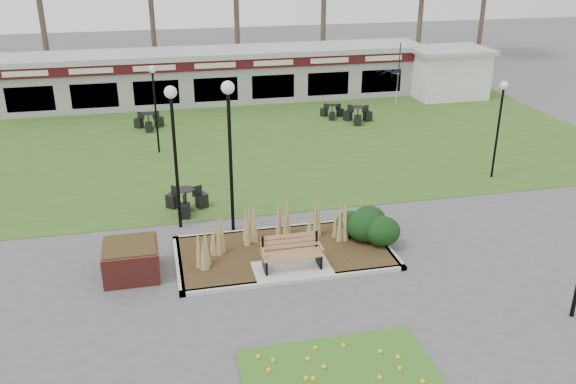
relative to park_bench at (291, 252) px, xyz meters
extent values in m
plane|color=#515154|center=(0.00, -0.25, -0.59)|extent=(100.00, 100.00, 0.00)
cube|color=#335A1C|center=(0.00, 11.75, -0.58)|extent=(34.00, 16.00, 0.02)
cube|color=#2A651C|center=(0.00, -4.85, -0.55)|extent=(4.20, 3.00, 0.08)
cube|color=#302213|center=(0.00, 0.95, -0.53)|extent=(6.22, 3.22, 0.12)
cube|color=#B7B7B2|center=(0.00, -0.66, -0.53)|extent=(6.40, 0.18, 0.12)
cube|color=#B7B7B2|center=(0.00, 2.56, -0.53)|extent=(6.40, 0.18, 0.12)
cube|color=#B7B7B2|center=(-3.11, 0.95, -0.53)|extent=(0.18, 3.40, 0.12)
cube|color=#B7B7B2|center=(3.11, 0.95, -0.53)|extent=(0.18, 3.40, 0.12)
cube|color=#B7B7B2|center=(0.00, -0.10, -0.52)|extent=(2.20, 1.20, 0.13)
cone|color=tan|center=(-1.90, 1.35, 0.11)|extent=(0.36, 0.36, 1.15)
cone|color=tan|center=(-0.90, 1.75, 0.11)|extent=(0.36, 0.36, 1.15)
cone|color=tan|center=(0.20, 1.95, 0.11)|extent=(0.36, 0.36, 1.15)
cone|color=tan|center=(1.10, 1.75, 0.11)|extent=(0.36, 0.36, 1.15)
cone|color=tan|center=(1.90, 1.35, 0.11)|extent=(0.36, 0.36, 1.15)
cone|color=tan|center=(-2.40, 0.55, 0.11)|extent=(0.36, 0.36, 1.15)
ellipsoid|color=black|center=(2.60, 1.15, 0.00)|extent=(1.21, 1.10, 0.99)
ellipsoid|color=black|center=(3.00, 0.75, -0.04)|extent=(1.10, 1.00, 0.90)
ellipsoid|color=black|center=(2.90, 1.65, -0.06)|extent=(1.06, 0.96, 0.86)
ellipsoid|color=black|center=(2.30, 1.65, -0.11)|extent=(0.92, 0.84, 0.76)
cube|color=#AD734E|center=(0.00, -0.10, -0.03)|extent=(1.70, 0.57, 0.04)
cube|color=#AD734E|center=(0.00, 0.21, 0.25)|extent=(1.70, 0.13, 0.44)
cube|color=black|center=(-0.78, -0.10, -0.25)|extent=(0.06, 0.55, 0.42)
cube|color=black|center=(0.78, -0.10, -0.25)|extent=(0.06, 0.55, 0.42)
cube|color=black|center=(-0.78, 0.20, 0.22)|extent=(0.06, 0.06, 0.50)
cube|color=black|center=(0.78, 0.20, 0.22)|extent=(0.06, 0.06, 0.50)
cube|color=#AD734E|center=(-0.82, -0.12, 0.15)|extent=(0.05, 0.50, 0.04)
cube|color=#AD734E|center=(0.82, -0.12, 0.15)|extent=(0.05, 0.50, 0.04)
cube|color=maroon|center=(-4.40, 0.75, -0.14)|extent=(1.50, 1.50, 0.90)
cube|color=#302213|center=(-4.40, 0.75, 0.33)|extent=(1.40, 1.40, 0.06)
cube|color=#99999C|center=(0.00, 19.75, 0.71)|extent=(24.00, 3.00, 2.60)
cube|color=#430E12|center=(0.00, 18.20, 1.76)|extent=(24.00, 0.18, 0.55)
cube|color=silver|center=(0.00, 19.75, 2.16)|extent=(24.60, 3.40, 0.30)
cube|color=silver|center=(0.00, 18.09, 1.76)|extent=(22.00, 0.02, 0.28)
cube|color=black|center=(0.00, 18.30, 0.41)|extent=(22.00, 0.10, 1.30)
cube|color=white|center=(13.50, 17.75, 0.71)|extent=(4.00, 3.00, 2.60)
cube|color=silver|center=(13.50, 17.75, 2.11)|extent=(4.40, 3.40, 0.25)
cylinder|color=#47382B|center=(-9.00, 27.75, 2.00)|extent=(0.36, 0.36, 5.17)
cylinder|color=#47382B|center=(-3.00, 27.75, 2.00)|extent=(0.36, 0.36, 5.17)
cylinder|color=#47382B|center=(3.00, 27.75, 2.00)|extent=(0.36, 0.36, 5.17)
cylinder|color=#47382B|center=(9.00, 27.75, 2.00)|extent=(0.36, 0.36, 5.17)
cylinder|color=#47382B|center=(15.00, 27.75, 2.00)|extent=(0.36, 0.36, 5.17)
cylinder|color=#47382B|center=(21.00, 27.75, 2.00)|extent=(0.36, 0.36, 5.17)
cylinder|color=black|center=(-2.90, 3.53, 1.56)|extent=(0.11, 0.11, 4.30)
sphere|color=white|center=(-2.90, 3.53, 3.88)|extent=(0.39, 0.39, 0.39)
cylinder|color=black|center=(-1.25, 2.95, 1.65)|extent=(0.11, 0.11, 4.48)
sphere|color=white|center=(-1.25, 2.95, 4.07)|extent=(0.40, 0.40, 0.40)
cylinder|color=black|center=(9.33, 5.30, 1.17)|extent=(0.09, 0.09, 3.52)
sphere|color=white|center=(9.33, 5.30, 3.07)|extent=(0.32, 0.32, 0.32)
cylinder|color=black|center=(-3.35, 11.18, 1.17)|extent=(0.09, 0.09, 3.52)
sphere|color=white|center=(-3.35, 11.18, 3.07)|extent=(0.32, 0.32, 0.32)
cylinder|color=black|center=(-2.61, 4.75, -0.55)|extent=(0.47, 0.47, 0.03)
cylinder|color=black|center=(-2.61, 4.75, -0.18)|extent=(0.05, 0.05, 0.76)
cylinder|color=black|center=(-2.61, 4.75, 0.22)|extent=(0.64, 0.64, 0.03)
cube|color=black|center=(-2.06, 4.95, -0.32)|extent=(0.46, 0.46, 0.49)
cube|color=black|center=(-3.05, 5.13, -0.32)|extent=(0.51, 0.51, 0.49)
cube|color=black|center=(-2.71, 4.18, -0.32)|extent=(0.42, 0.42, 0.49)
cylinder|color=black|center=(-3.71, 14.91, -0.55)|extent=(0.45, 0.45, 0.03)
cylinder|color=black|center=(-3.71, 14.91, -0.19)|extent=(0.05, 0.05, 0.74)
cylinder|color=black|center=(-3.71, 14.91, 0.19)|extent=(0.62, 0.62, 0.03)
cube|color=black|center=(-3.22, 15.19, -0.33)|extent=(0.48, 0.48, 0.47)
cube|color=black|center=(-4.20, 15.20, -0.33)|extent=(0.48, 0.48, 0.47)
cube|color=black|center=(-3.72, 14.34, -0.33)|extent=(0.35, 0.35, 0.47)
cylinder|color=black|center=(6.65, 13.74, -0.55)|extent=(0.47, 0.47, 0.03)
cylinder|color=black|center=(6.65, 13.74, -0.17)|extent=(0.05, 0.05, 0.77)
cylinder|color=black|center=(6.65, 13.74, 0.22)|extent=(0.64, 0.64, 0.03)
cube|color=black|center=(7.23, 13.85, -0.32)|extent=(0.43, 0.43, 0.49)
cube|color=black|center=(6.27, 14.18, -0.32)|extent=(0.51, 0.51, 0.49)
cube|color=black|center=(6.47, 13.18, -0.32)|extent=(0.46, 0.46, 0.49)
cylinder|color=black|center=(5.63, 14.83, -0.56)|extent=(0.39, 0.39, 0.03)
cylinder|color=black|center=(5.63, 14.83, -0.24)|extent=(0.04, 0.04, 0.64)
cylinder|color=black|center=(5.63, 14.83, 0.09)|extent=(0.54, 0.54, 0.02)
cube|color=black|center=(6.11, 14.95, -0.36)|extent=(0.37, 0.37, 0.41)
cube|color=black|center=(5.29, 15.19, -0.36)|extent=(0.43, 0.43, 0.41)
cube|color=black|center=(5.49, 14.36, -0.36)|extent=(0.38, 0.38, 0.41)
cylinder|color=black|center=(8.81, 13.96, 0.51)|extent=(0.06, 0.06, 2.20)
imported|color=#3153AE|center=(8.81, 13.96, 1.16)|extent=(2.20, 2.24, 2.01)
camera|label=1|loc=(-3.44, -14.69, 8.20)|focal=38.00mm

